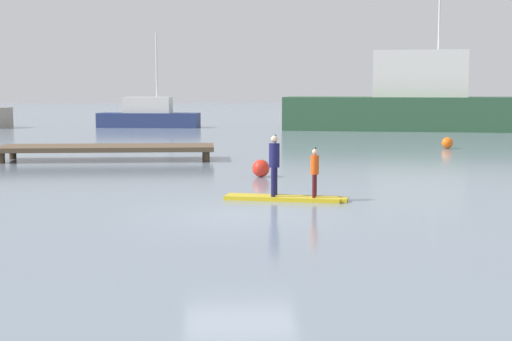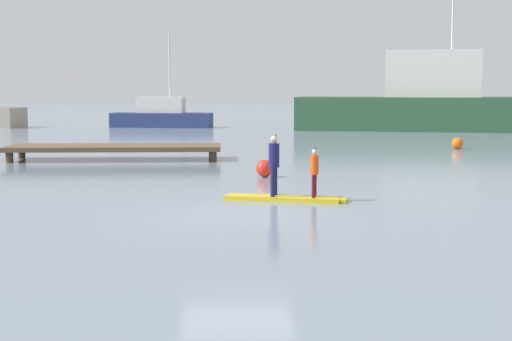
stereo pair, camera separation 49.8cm
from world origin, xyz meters
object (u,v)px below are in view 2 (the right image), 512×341
Objects in this scene: paddler_child_solo at (314,170)px; fishing_boat_green_midground at (161,116)px; fishing_boat_white_large at (422,103)px; mooring_buoy_far at (457,143)px; paddler_adult at (274,162)px; paddleboard_near at (285,198)px; mooring_buoy_mid at (265,168)px.

paddler_child_solo is 0.17× the size of fishing_boat_green_midground.
mooring_buoy_far is (-2.28, -15.11, -1.49)m from fishing_boat_white_large.
fishing_boat_green_midground reaches higher than paddler_adult.
fishing_boat_white_large is at bearing 69.44° from paddleboard_near.
paddler_child_solo is 0.07× the size of fishing_boat_white_large.
mooring_buoy_mid is at bearing 93.05° from paddleboard_near.
fishing_boat_green_midground is (-5.72, 34.75, -0.16)m from paddler_adult.
paddleboard_near is at bearing -86.95° from mooring_buoy_mid.
fishing_boat_green_midground is (-6.00, 34.84, 0.76)m from paddleboard_near.
paddleboard_near is at bearing 165.66° from paddler_child_solo.
fishing_boat_green_midground is at bearing 166.38° from fishing_boat_white_large.
paddler_adult is (-0.28, 0.08, 0.92)m from paddleboard_near.
fishing_boat_white_large reaches higher than paddler_adult.
mooring_buoy_far is (9.46, 10.54, -0.01)m from mooring_buoy_mid.
fishing_boat_white_large is 18.01m from fishing_boat_green_midground.
paddleboard_near is 1.03m from paddler_child_solo.
mooring_buoy_far is (8.49, 15.67, -0.52)m from paddler_child_solo.
fishing_boat_white_large is 31.57× the size of mooring_buoy_far.
paddler_child_solo is 17.83m from mooring_buoy_far.
fishing_boat_green_midground reaches higher than paddleboard_near.
mooring_buoy_mid is (-11.74, -25.65, -1.48)m from fishing_boat_white_large.
mooring_buoy_mid is (-0.97, 5.14, -0.50)m from paddler_child_solo.
paddler_adult is 4.92m from mooring_buoy_mid.
fishing_boat_white_large is (11.76, 30.52, 0.78)m from paddler_adult.
mooring_buoy_mid reaches higher than paddleboard_near.
paddleboard_near is at bearing -80.22° from fishing_boat_green_midground.
fishing_boat_green_midground is at bearing 128.16° from mooring_buoy_far.
paddler_adult is 32.71m from fishing_boat_white_large.
paddleboard_near is 0.43× the size of fishing_boat_green_midground.
paddler_adult is 2.78× the size of mooring_buoy_mid.
fishing_boat_green_midground is at bearing 100.85° from paddler_child_solo.
paddleboard_near is 18.02m from mooring_buoy_far.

